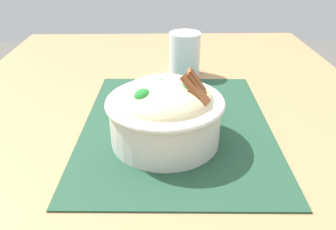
# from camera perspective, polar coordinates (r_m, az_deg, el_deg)

# --- Properties ---
(table) EXTENTS (1.33, 0.94, 0.71)m
(table) POSITION_cam_1_polar(r_m,az_deg,el_deg) (0.67, -0.51, -6.47)
(table) COLOR #99754C
(table) RESTS_ON ground_plane
(placemat) EXTENTS (0.46, 0.36, 0.00)m
(placemat) POSITION_cam_1_polar(r_m,az_deg,el_deg) (0.64, 1.44, -1.77)
(placemat) COLOR #1E422D
(placemat) RESTS_ON table
(bowl) EXTENTS (0.20, 0.20, 0.13)m
(bowl) POSITION_cam_1_polar(r_m,az_deg,el_deg) (0.57, 0.03, 0.69)
(bowl) COLOR silver
(bowl) RESTS_ON placemat
(fork) EXTENTS (0.03, 0.13, 0.00)m
(fork) POSITION_cam_1_polar(r_m,az_deg,el_deg) (0.72, 1.55, 2.13)
(fork) COLOR #B8B8B8
(fork) RESTS_ON placemat
(drinking_glass) EXTENTS (0.08, 0.08, 0.11)m
(drinking_glass) POSITION_cam_1_polar(r_m,az_deg,el_deg) (0.86, 2.82, 9.87)
(drinking_glass) COLOR silver
(drinking_glass) RESTS_ON table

